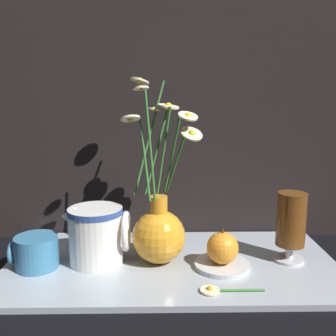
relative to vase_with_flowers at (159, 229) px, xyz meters
The scene contains 10 objects.
ground_plane 0.09m from the vase_with_flowers, ahead, with size 6.00×6.00×0.00m, color black.
shelf 0.08m from the vase_with_flowers, ahead, with size 0.71×0.35×0.01m.
backdrop_wall 0.50m from the vase_with_flowers, 81.80° to the left, with size 1.21×0.02×1.10m.
vase_with_flowers is the anchor object (origin of this frame).
yellow_mug 0.26m from the vase_with_flowers, behind, with size 0.10×0.09×0.07m.
ceramic_pitcher 0.13m from the vase_with_flowers, behind, with size 0.14×0.12×0.13m.
tea_glass 0.28m from the vase_with_flowers, ahead, with size 0.06×0.06×0.15m.
saucer_plate 0.15m from the vase_with_flowers, 13.46° to the right, with size 0.11×0.11×0.01m.
orange_fruit 0.14m from the vase_with_flowers, 13.46° to the right, with size 0.07×0.07×0.07m.
loose_daisy 0.18m from the vase_with_flowers, 50.57° to the right, with size 0.12×0.04×0.01m.
Camera 1 is at (-0.02, -0.75, 0.36)m, focal length 40.00 mm.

